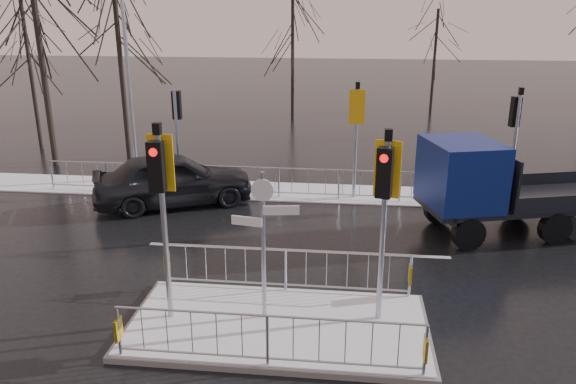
# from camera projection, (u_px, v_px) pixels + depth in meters

# --- Properties ---
(ground) EXTENTS (120.00, 120.00, 0.00)m
(ground) POSITION_uv_depth(u_px,v_px,m) (278.00, 329.00, 11.26)
(ground) COLOR black
(ground) RESTS_ON ground
(snow_verge) EXTENTS (30.00, 2.00, 0.04)m
(snow_verge) POSITION_uv_depth(u_px,v_px,m) (310.00, 193.00, 19.36)
(snow_verge) COLOR white
(snow_verge) RESTS_ON ground
(lane_markings) EXTENTS (8.00, 11.38, 0.01)m
(lane_markings) POSITION_uv_depth(u_px,v_px,m) (276.00, 338.00, 10.95)
(lane_markings) COLOR silver
(lane_markings) RESTS_ON ground
(traffic_island) EXTENTS (6.00, 3.04, 4.15)m
(traffic_island) POSITION_uv_depth(u_px,v_px,m) (277.00, 311.00, 11.15)
(traffic_island) COLOR #61615D
(traffic_island) RESTS_ON ground
(far_kerb_fixtures) EXTENTS (18.00, 0.65, 3.83)m
(far_kerb_fixtures) POSITION_uv_depth(u_px,v_px,m) (318.00, 169.00, 18.54)
(far_kerb_fixtures) COLOR #9CA2AB
(far_kerb_fixtures) RESTS_ON ground
(car_far_lane) EXTENTS (5.40, 3.92, 1.71)m
(car_far_lane) POSITION_uv_depth(u_px,v_px,m) (173.00, 179.00, 18.04)
(car_far_lane) COLOR black
(car_far_lane) RESTS_ON ground
(flatbed_truck) EXTENTS (6.23, 3.63, 2.72)m
(flatbed_truck) POSITION_uv_depth(u_px,v_px,m) (488.00, 185.00, 15.49)
(flatbed_truck) COLOR black
(flatbed_truck) RESTS_ON ground
(tree_near_a) EXTENTS (4.75, 4.75, 8.97)m
(tree_near_a) POSITION_uv_depth(u_px,v_px,m) (34.00, 7.00, 20.80)
(tree_near_a) COLOR black
(tree_near_a) RESTS_ON ground
(tree_near_b) EXTENTS (4.00, 4.00, 7.55)m
(tree_near_b) POSITION_uv_depth(u_px,v_px,m) (118.00, 32.00, 22.26)
(tree_near_b) COLOR black
(tree_near_b) RESTS_ON ground
(tree_near_c) EXTENTS (3.50, 3.50, 6.61)m
(tree_near_c) POSITION_uv_depth(u_px,v_px,m) (27.00, 46.00, 23.88)
(tree_near_c) COLOR black
(tree_near_c) RESTS_ON ground
(tree_far_a) EXTENTS (3.75, 3.75, 7.08)m
(tree_far_a) POSITION_uv_depth(u_px,v_px,m) (293.00, 31.00, 30.68)
(tree_far_a) COLOR black
(tree_far_a) RESTS_ON ground
(tree_far_b) EXTENTS (3.25, 3.25, 6.14)m
(tree_far_b) POSITION_uv_depth(u_px,v_px,m) (436.00, 42.00, 31.92)
(tree_far_b) COLOR black
(tree_far_b) RESTS_ON ground
(street_lamp_left) EXTENTS (1.25, 0.18, 8.20)m
(street_lamp_left) POSITION_uv_depth(u_px,v_px,m) (129.00, 56.00, 19.47)
(street_lamp_left) COLOR #9CA2AB
(street_lamp_left) RESTS_ON ground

